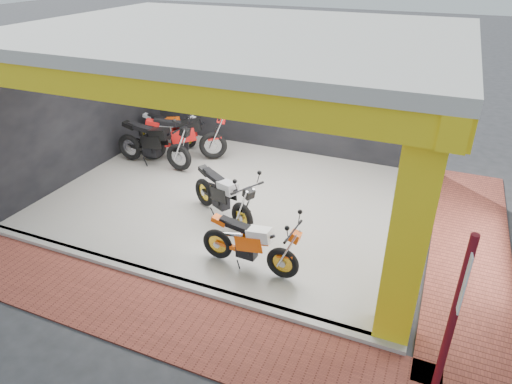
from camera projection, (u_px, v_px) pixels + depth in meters
ground at (194, 249)px, 8.60m from camera, size 80.00×80.00×0.00m
showroom_floor at (239, 199)px, 10.20m from camera, size 8.00×6.00×0.10m
showroom_ceiling at (235, 33)px, 8.52m from camera, size 8.40×6.40×0.20m
back_wall at (287, 90)px, 11.91m from camera, size 8.20×0.20×3.50m
left_wall at (81, 104)px, 10.81m from camera, size 0.20×6.20×3.50m
corner_column at (410, 234)px, 5.87m from camera, size 0.50×0.50×3.50m
header_beam_front at (141, 89)px, 6.23m from camera, size 8.40×0.30×0.40m
header_beam_right at (461, 69)px, 7.28m from camera, size 0.30×6.40×0.40m
floor_kerb at (163, 278)px, 7.75m from camera, size 8.00×0.20×0.10m
paver_front at (136, 309)px, 7.13m from camera, size 9.00×1.40×0.03m
paver_right at (470, 249)px, 8.55m from camera, size 1.40×7.00×0.03m
signpost at (454, 314)px, 5.21m from camera, size 0.10×0.34×2.39m
moto_hero at (283, 249)px, 7.41m from camera, size 1.96×0.82×1.18m
moto_row_a at (242, 204)px, 8.65m from camera, size 2.15×1.61×1.24m
moto_row_b at (212, 133)px, 11.66m from camera, size 2.59×1.84×1.49m
moto_row_c at (186, 129)px, 12.41m from camera, size 1.93×0.84×1.15m
moto_row_d at (178, 144)px, 11.04m from camera, size 2.36×0.95×1.42m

